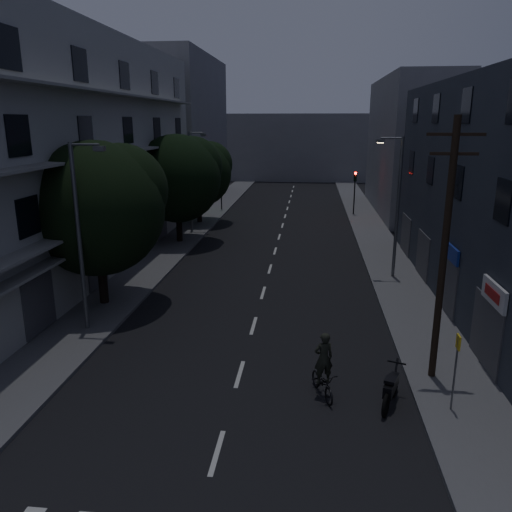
% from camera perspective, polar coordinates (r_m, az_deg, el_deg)
% --- Properties ---
extents(ground, '(160.00, 160.00, 0.00)m').
position_cam_1_polar(ground, '(36.03, 2.26, 0.78)').
color(ground, black).
rests_on(ground, ground).
extents(sidewalk_left, '(3.00, 90.00, 0.15)m').
position_cam_1_polar(sidewalk_left, '(37.27, -9.32, 1.20)').
color(sidewalk_left, '#565659').
rests_on(sidewalk_left, ground).
extents(sidewalk_right, '(3.00, 90.00, 0.15)m').
position_cam_1_polar(sidewalk_right, '(36.29, 14.15, 0.55)').
color(sidewalk_right, '#565659').
rests_on(sidewalk_right, ground).
extents(lane_markings, '(0.15, 60.50, 0.01)m').
position_cam_1_polar(lane_markings, '(42.10, 2.86, 2.89)').
color(lane_markings, beige).
rests_on(lane_markings, ground).
extents(building_left, '(7.00, 36.00, 14.00)m').
position_cam_1_polar(building_left, '(31.37, -21.40, 10.58)').
color(building_left, '#A5A5A0').
rests_on(building_left, ground).
extents(building_far_left, '(6.00, 20.00, 16.00)m').
position_cam_1_polar(building_far_left, '(59.59, -7.96, 14.13)').
color(building_far_left, slate).
rests_on(building_far_left, ground).
extents(building_far_right, '(6.00, 20.00, 13.00)m').
position_cam_1_polar(building_far_right, '(52.76, 17.12, 11.87)').
color(building_far_right, slate).
rests_on(building_far_right, ground).
extents(building_far_end, '(24.00, 8.00, 10.00)m').
position_cam_1_polar(building_far_end, '(79.95, 4.65, 12.30)').
color(building_far_end, slate).
rests_on(building_far_end, ground).
extents(tree_near, '(6.47, 6.47, 7.98)m').
position_cam_1_polar(tree_near, '(25.12, -17.58, 5.74)').
color(tree_near, black).
rests_on(tree_near, sidewalk_left).
extents(tree_mid, '(6.44, 6.44, 7.92)m').
position_cam_1_polar(tree_mid, '(37.50, -8.88, 9.11)').
color(tree_mid, black).
rests_on(tree_mid, sidewalk_left).
extents(tree_far, '(5.86, 5.86, 7.25)m').
position_cam_1_polar(tree_far, '(44.87, -6.53, 9.64)').
color(tree_far, black).
rests_on(tree_far, sidewalk_left).
extents(traffic_signal_far_right, '(0.28, 0.37, 4.10)m').
position_cam_1_polar(traffic_signal_far_right, '(49.36, 11.24, 8.09)').
color(traffic_signal_far_right, black).
rests_on(traffic_signal_far_right, sidewalk_right).
extents(traffic_signal_far_left, '(0.28, 0.37, 4.10)m').
position_cam_1_polar(traffic_signal_far_left, '(51.26, -4.01, 8.59)').
color(traffic_signal_far_left, black).
rests_on(traffic_signal_far_left, sidewalk_left).
extents(street_lamp_left_near, '(1.51, 0.25, 8.00)m').
position_cam_1_polar(street_lamp_left_near, '(22.07, -19.38, 2.93)').
color(street_lamp_left_near, slate).
rests_on(street_lamp_left_near, sidewalk_left).
extents(street_lamp_right, '(1.51, 0.25, 8.00)m').
position_cam_1_polar(street_lamp_right, '(29.39, 15.72, 6.09)').
color(street_lamp_right, '#5A5D62').
rests_on(street_lamp_right, sidewalk_right).
extents(street_lamp_left_far, '(1.51, 0.25, 8.00)m').
position_cam_1_polar(street_lamp_left_far, '(41.43, -7.36, 9.03)').
color(street_lamp_left_far, slate).
rests_on(street_lamp_left_far, sidewalk_left).
extents(utility_pole, '(1.80, 0.24, 9.00)m').
position_cam_1_polar(utility_pole, '(17.78, 20.74, 0.89)').
color(utility_pole, black).
rests_on(utility_pole, sidewalk_right).
extents(bus_stop_sign, '(0.06, 0.35, 2.52)m').
position_cam_1_polar(bus_stop_sign, '(16.81, 21.93, -10.86)').
color(bus_stop_sign, '#595B60').
rests_on(bus_stop_sign, sidewalk_right).
extents(motorcycle, '(0.98, 2.03, 1.36)m').
position_cam_1_polar(motorcycle, '(17.30, 15.15, -14.52)').
color(motorcycle, black).
rests_on(motorcycle, ground).
extents(cyclist, '(1.22, 1.91, 2.28)m').
position_cam_1_polar(cyclist, '(17.24, 7.66, -13.31)').
color(cyclist, black).
rests_on(cyclist, ground).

